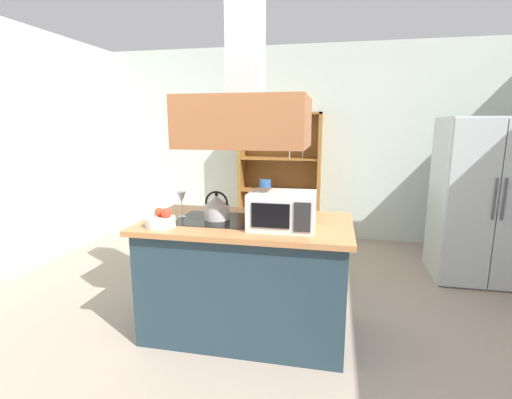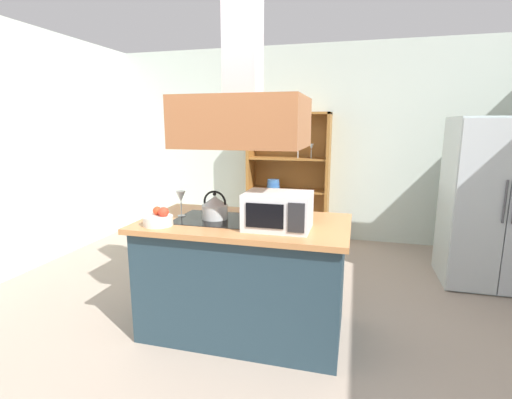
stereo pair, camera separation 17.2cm
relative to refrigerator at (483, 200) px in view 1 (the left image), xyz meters
name	(u,v)px [view 1 (the left image)]	position (x,y,z in m)	size (l,w,h in m)	color
ground_plane	(270,349)	(-1.95, -1.78, -0.85)	(7.80, 7.80, 0.00)	gray
wall_back	(306,144)	(-1.95, 1.22, 0.50)	(6.00, 0.12, 2.70)	silver
kitchen_island	(247,276)	(-2.18, -1.53, -0.40)	(1.59, 0.91, 0.90)	#233945
range_hood	(246,106)	(-2.18, -1.53, 0.90)	(0.90, 0.70, 1.24)	#A46139
refrigerator	(483,200)	(0.00, 0.00, 0.00)	(0.90, 0.78, 1.70)	#AFBFC0
dish_cabinet	(280,184)	(-2.28, 1.01, -0.07)	(1.13, 0.40, 1.79)	#97602A
kettle	(217,208)	(-2.41, -1.53, 0.14)	(0.20, 0.20, 0.22)	silver
cutting_board	(273,215)	(-2.00, -1.33, 0.06)	(0.34, 0.24, 0.02)	white
microwave	(282,210)	(-1.88, -1.67, 0.18)	(0.46, 0.35, 0.26)	silver
wine_glass_on_counter	(181,198)	(-2.71, -1.51, 0.20)	(0.08, 0.08, 0.21)	silver
fruit_bowl	(161,220)	(-2.74, -1.81, 0.09)	(0.22, 0.22, 0.14)	silver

